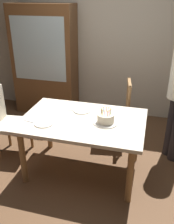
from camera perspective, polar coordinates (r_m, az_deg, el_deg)
ground at (r=3.28m, az=-0.87°, el=-13.07°), size 6.40×6.40×0.00m
back_wall at (r=4.42m, az=5.84°, el=15.84°), size 6.40×0.10×2.60m
dining_table at (r=2.92m, az=-0.95°, el=-3.29°), size 1.43×0.96×0.73m
birthday_cake at (r=2.78m, az=4.32°, el=-1.60°), size 0.28×0.28×0.18m
plate_near_celebrant at (r=2.82m, az=-9.87°, el=-2.55°), size 0.22×0.22×0.01m
plate_far_side at (r=3.08m, az=-1.13°, el=0.37°), size 0.22×0.22×0.01m
fork_near_celebrant at (r=2.89m, az=-12.78°, el=-2.19°), size 0.18×0.05×0.01m
fork_far_side at (r=3.11m, az=-4.06°, el=0.51°), size 0.18×0.04×0.01m
chair_spindle_back at (r=3.65m, az=6.54°, el=-0.30°), size 0.50×0.50×0.95m
chair_upholstered at (r=3.48m, az=-18.14°, el=-1.52°), size 0.49×0.49×0.95m
china_cabinet at (r=4.55m, az=-9.63°, el=11.42°), size 1.10×0.45×1.90m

